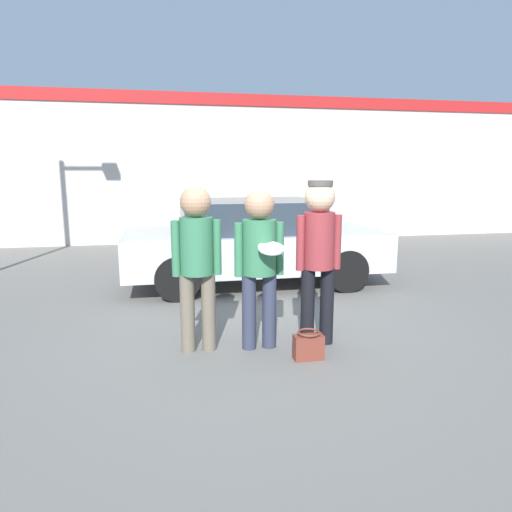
{
  "coord_description": "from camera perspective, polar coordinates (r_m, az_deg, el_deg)",
  "views": [
    {
      "loc": [
        -1.08,
        -4.86,
        1.88
      ],
      "look_at": [
        -0.12,
        -0.12,
        0.97
      ],
      "focal_mm": 32.0,
      "sensor_mm": 36.0,
      "label": 1
    }
  ],
  "objects": [
    {
      "name": "person_middle_with_frisbee",
      "position": [
        4.74,
        0.42,
        0.05
      ],
      "size": [
        0.52,
        0.56,
        1.69
      ],
      "color": "#2D3347",
      "rests_on": "ground"
    },
    {
      "name": "ground_plane",
      "position": [
        5.32,
        1.01,
        -10.08
      ],
      "size": [
        56.0,
        56.0,
        0.0
      ],
      "primitive_type": "plane",
      "color": "#66635E"
    },
    {
      "name": "person_right",
      "position": [
        4.89,
        7.85,
        1.1
      ],
      "size": [
        0.5,
        0.33,
        1.78
      ],
      "color": "black",
      "rests_on": "ground"
    },
    {
      "name": "parked_car_near",
      "position": [
        7.66,
        -0.4,
        1.9
      ],
      "size": [
        4.22,
        1.95,
        1.4
      ],
      "color": "#B7BABF",
      "rests_on": "ground"
    },
    {
      "name": "storefront_building",
      "position": [
        12.26,
        -6.52,
        10.85
      ],
      "size": [
        24.0,
        0.22,
        3.83
      ],
      "color": "beige",
      "rests_on": "ground"
    },
    {
      "name": "handbag",
      "position": [
        4.71,
        6.57,
        -11.09
      ],
      "size": [
        0.3,
        0.23,
        0.29
      ],
      "color": "brown",
      "rests_on": "ground"
    },
    {
      "name": "person_left",
      "position": [
        4.71,
        -7.42,
        0.16
      ],
      "size": [
        0.51,
        0.34,
        1.73
      ],
      "color": "#665B4C",
      "rests_on": "ground"
    },
    {
      "name": "shrub",
      "position": [
        12.23,
        7.07,
        4.05
      ],
      "size": [
        1.0,
        1.0,
        1.0
      ],
      "color": "#285B2D",
      "rests_on": "ground"
    }
  ]
}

